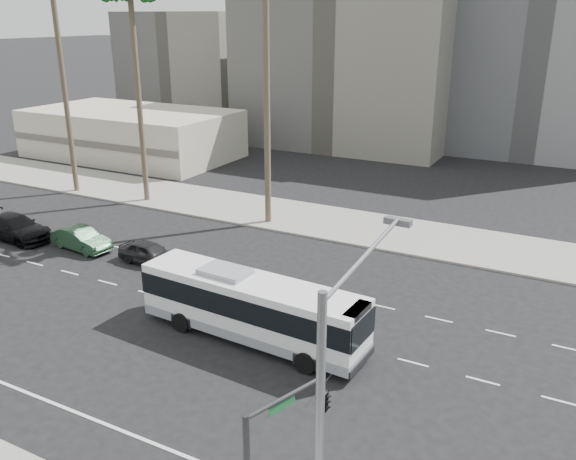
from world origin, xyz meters
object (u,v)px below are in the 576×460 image
Objects in this scene: car_b at (81,239)px; streetlight_corner at (330,417)px; traffic_signal at (315,404)px; city_bus at (252,306)px; car_c at (15,227)px; car_a at (149,253)px.

streetlight_corner reaches higher than car_b.
traffic_signal reaches higher than car_b.
streetlight_corner is at bearing -46.88° from city_bus.
city_bus is 16.47m from car_b.
car_c is 0.62× the size of streetlight_corner.
traffic_signal reaches higher than car_a.
traffic_signal is at bearing -46.24° from city_bus.
city_bus is at bearing 134.42° from streetlight_corner.
car_b is 26.81m from traffic_signal.
car_b is 0.77× the size of car_c.
car_a is 0.81× the size of traffic_signal.
car_a is at bearing -82.14° from car_b.
car_c is at bearing 172.88° from city_bus.
streetlight_corner reaches higher than traffic_signal.
car_b is at bearing 153.39° from streetlight_corner.
streetlight_corner is 1.81× the size of traffic_signal.
car_c is (-11.00, -0.89, 0.14)m from car_a.
car_b is at bearing 170.47° from traffic_signal.
city_bus is 1.23× the size of streetlight_corner.
car_a is 24.31m from streetlight_corner.
car_a is 22.40m from traffic_signal.
car_c is 33.10m from streetlight_corner.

